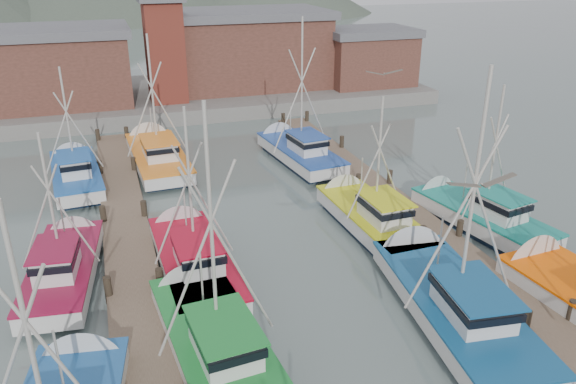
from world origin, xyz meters
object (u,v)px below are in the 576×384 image
object	(u,v)px
boat_12	(157,155)
lookout_tower	(165,49)
boat_4	(212,337)
boat_8	(192,257)

from	to	relation	value
boat_12	lookout_tower	bearing A→B (deg)	76.10
boat_4	boat_8	distance (m)	5.69
boat_4	boat_8	xyz separation A→B (m)	(0.26, 5.68, -0.01)
lookout_tower	boat_4	xyz separation A→B (m)	(-2.72, -32.26, -4.87)
lookout_tower	boat_4	size ratio (longest dim) A/B	0.86
boat_4	boat_12	distance (m)	19.83
lookout_tower	boat_12	world-z (taller)	lookout_tower
boat_4	boat_12	bearing A→B (deg)	84.20
boat_8	boat_12	distance (m)	14.14
boat_8	boat_12	bearing A→B (deg)	88.10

